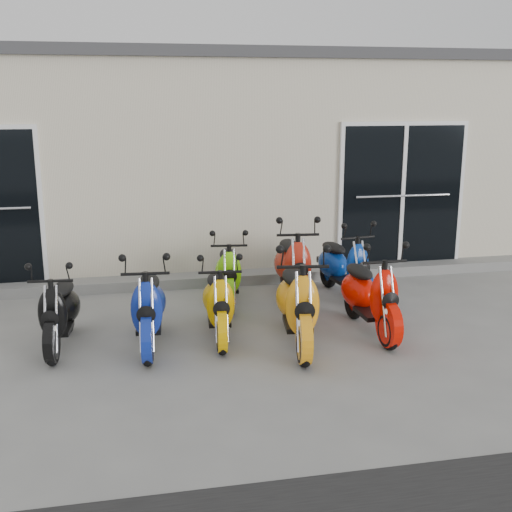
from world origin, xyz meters
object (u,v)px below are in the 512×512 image
object	(u,v)px
scooter_back_green	(228,264)
scooter_back_blue	(344,257)
scooter_front_blue	(148,296)
scooter_back_red	(293,257)
scooter_front_red	(370,284)
scooter_front_orange_b	(298,292)
scooter_front_black	(59,302)
scooter_front_orange_a	(219,293)

from	to	relation	value
scooter_back_green	scooter_back_blue	bearing A→B (deg)	6.14
scooter_front_blue	scooter_back_red	size ratio (longest dim) A/B	0.92
scooter_front_red	scooter_back_green	bearing A→B (deg)	133.92
scooter_front_orange_b	scooter_back_red	xyz separation A→B (m)	(0.34, 1.50, 0.00)
scooter_front_black	scooter_front_orange_a	bearing A→B (deg)	3.03
scooter_front_blue	scooter_back_green	distance (m)	1.71
scooter_front_red	scooter_front_orange_b	bearing A→B (deg)	-168.22
scooter_front_orange_a	scooter_front_blue	bearing A→B (deg)	-168.16
scooter_front_orange_a	scooter_front_red	xyz separation A→B (m)	(1.73, -0.18, 0.05)
scooter_front_red	scooter_back_red	distance (m)	1.41
scooter_front_black	scooter_back_blue	distance (m)	3.79
scooter_front_orange_b	scooter_back_red	size ratio (longest dim) A/B	1.00
scooter_front_red	scooter_front_black	bearing A→B (deg)	174.45
scooter_front_red	scooter_back_red	bearing A→B (deg)	112.83
scooter_front_orange_a	scooter_back_green	size ratio (longest dim) A/B	1.00
scooter_front_orange_b	scooter_front_red	world-z (taller)	scooter_front_orange_b
scooter_back_red	scooter_back_blue	world-z (taller)	scooter_back_red
scooter_front_orange_a	scooter_back_green	world-z (taller)	scooter_front_orange_a
scooter_front_orange_b	scooter_back_red	distance (m)	1.54
scooter_front_black	scooter_back_green	size ratio (longest dim) A/B	0.98
scooter_back_green	scooter_front_black	bearing A→B (deg)	-143.07
scooter_front_black	scooter_front_orange_b	world-z (taller)	scooter_front_orange_b
scooter_back_green	scooter_back_blue	size ratio (longest dim) A/B	0.96
scooter_front_orange_a	scooter_front_red	distance (m)	1.74
scooter_front_black	scooter_front_orange_b	bearing A→B (deg)	-5.23
scooter_front_orange_b	scooter_back_blue	distance (m)	1.92
scooter_front_red	scooter_back_blue	world-z (taller)	scooter_front_red
scooter_front_orange_a	scooter_back_green	bearing A→B (deg)	80.51
scooter_front_orange_a	scooter_back_blue	bearing A→B (deg)	36.75
scooter_front_blue	scooter_front_red	world-z (taller)	scooter_front_red
scooter_front_orange_a	scooter_back_red	world-z (taller)	scooter_back_red
scooter_front_red	scooter_back_green	distance (m)	1.99
scooter_front_orange_b	scooter_back_blue	size ratio (longest dim) A/B	1.11
scooter_front_red	scooter_front_blue	bearing A→B (deg)	176.53
scooter_back_green	scooter_back_red	distance (m)	0.85
scooter_front_orange_b	scooter_back_blue	bearing A→B (deg)	63.49
scooter_front_orange_a	scooter_back_green	distance (m)	1.25
scooter_front_orange_b	scooter_back_red	bearing A→B (deg)	85.12
scooter_front_orange_b	scooter_back_green	distance (m)	1.69
scooter_front_blue	scooter_front_orange_b	size ratio (longest dim) A/B	0.93
scooter_front_orange_a	scooter_front_red	world-z (taller)	scooter_front_red
scooter_back_blue	scooter_back_green	bearing A→B (deg)	170.19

